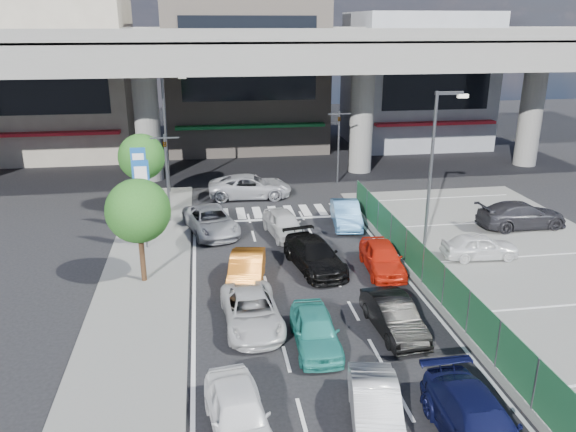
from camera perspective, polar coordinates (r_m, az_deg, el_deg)
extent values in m
plane|color=black|center=(22.87, 2.72, -9.90)|extent=(120.00, 120.00, 0.00)
cube|color=slate|center=(28.57, 24.15, -5.45)|extent=(12.00, 28.00, 0.06)
cube|color=slate|center=(26.20, -14.36, -6.43)|extent=(4.00, 30.00, 0.12)
cylinder|color=slate|center=(42.37, -14.08, 8.88)|extent=(1.80, 1.80, 8.00)
cylinder|color=slate|center=(43.90, 7.47, 9.62)|extent=(1.80, 1.80, 8.00)
cylinder|color=slate|center=(49.62, 23.42, 9.32)|extent=(1.80, 1.80, 8.00)
cube|color=slate|center=(41.85, -3.25, 16.18)|extent=(64.00, 14.00, 2.00)
cube|color=slate|center=(35.05, -2.14, 17.78)|extent=(64.00, 0.40, 0.90)
cube|color=slate|center=(48.58, -4.12, 18.09)|extent=(64.00, 0.40, 0.90)
cube|color=gray|center=(53.15, -22.24, 12.75)|extent=(12.00, 10.00, 13.00)
cube|color=red|center=(48.70, -22.98, 7.77)|extent=(10.80, 1.60, 0.25)
cube|color=black|center=(48.23, -23.63, 12.85)|extent=(9.60, 0.10, 5.85)
cube|color=gray|center=(52.88, -4.45, 15.12)|extent=(14.00, 10.00, 15.00)
cube|color=#167032|center=(48.39, -3.82, 9.16)|extent=(12.60, 1.60, 0.25)
cube|color=black|center=(47.84, -3.97, 15.62)|extent=(11.20, 0.10, 6.75)
cube|color=gray|center=(55.61, 12.82, 13.36)|extent=(12.00, 10.00, 12.00)
cube|color=red|center=(51.33, 14.61, 9.17)|extent=(10.80, 1.60, 0.25)
cube|color=black|center=(50.93, 14.94, 13.39)|extent=(9.60, 0.10, 5.40)
cylinder|color=#595B60|center=(32.78, -12.15, 3.65)|extent=(0.14, 0.14, 5.20)
cube|color=#595B60|center=(32.24, -12.44, 7.76)|extent=(1.60, 0.08, 0.08)
imported|color=black|center=(32.30, -12.41, 7.24)|extent=(0.26, 1.24, 0.50)
cylinder|color=#595B60|center=(40.67, 5.13, 6.95)|extent=(0.14, 0.14, 5.20)
cube|color=#595B60|center=(40.24, 5.23, 10.29)|extent=(1.60, 0.08, 0.08)
imported|color=black|center=(40.28, 5.22, 9.87)|extent=(0.26, 1.24, 0.50)
cylinder|color=#595B60|center=(28.78, 14.27, 4.25)|extent=(0.16, 0.16, 8.00)
cube|color=#595B60|center=(28.33, 16.06, 11.91)|extent=(1.40, 0.15, 0.15)
cube|color=silver|center=(28.64, 17.33, 11.56)|extent=(0.50, 0.22, 0.18)
cylinder|color=#595B60|center=(38.33, -12.31, 7.99)|extent=(0.16, 0.16, 8.00)
cube|color=#595B60|center=(37.78, -11.80, 13.85)|extent=(1.40, 0.15, 0.15)
cube|color=silver|center=(37.76, -10.70, 13.69)|extent=(0.50, 0.22, 0.18)
cylinder|color=#595B60|center=(29.50, -14.26, -1.30)|extent=(0.10, 0.10, 2.20)
cube|color=#164C98|center=(28.86, -14.59, 2.61)|extent=(0.80, 0.12, 3.00)
cube|color=white|center=(28.80, -14.60, 2.57)|extent=(0.60, 0.02, 2.40)
cylinder|color=#595B60|center=(32.37, -14.52, 0.49)|extent=(0.10, 0.10, 2.20)
cube|color=#164C98|center=(31.79, -14.83, 4.08)|extent=(0.80, 0.12, 3.00)
cube|color=white|center=(31.72, -14.84, 4.05)|extent=(0.60, 0.02, 2.40)
cylinder|color=#382314|center=(25.74, -14.57, -4.13)|extent=(0.24, 0.24, 2.40)
sphere|color=#1B4D16|center=(24.98, -14.98, 0.51)|extent=(2.80, 2.80, 2.80)
cylinder|color=#382314|center=(35.69, -14.37, 2.39)|extent=(0.24, 0.24, 2.40)
sphere|color=#1B4D16|center=(35.14, -14.66, 5.83)|extent=(2.80, 2.80, 2.80)
imported|color=white|center=(16.72, -5.06, -19.37)|extent=(2.10, 4.22, 1.38)
imported|color=silver|center=(17.12, 8.89, -18.71)|extent=(2.04, 4.05, 1.27)
imported|color=#0C1034|center=(17.09, 18.79, -19.49)|extent=(1.97, 4.77, 1.38)
imported|color=silver|center=(21.79, -3.71, -9.60)|extent=(2.30, 4.63, 1.26)
imported|color=teal|center=(20.49, 2.80, -11.49)|extent=(1.67, 3.91, 1.32)
imported|color=black|center=(21.71, 10.71, -9.97)|extent=(1.62, 4.04, 1.31)
imported|color=orange|center=(24.97, -4.23, -5.56)|extent=(2.14, 4.37, 1.38)
imported|color=black|center=(26.55, 2.71, -3.98)|extent=(2.77, 4.99, 1.37)
imported|color=red|center=(26.63, 9.56, -4.16)|extent=(1.90, 4.15, 1.38)
imported|color=#A1A2A8|center=(31.30, -7.83, -0.50)|extent=(3.43, 5.37, 1.38)
imported|color=silver|center=(30.58, -0.43, -0.79)|extent=(2.25, 4.26, 1.38)
imported|color=#4E8BC3|center=(32.31, 5.90, 0.21)|extent=(1.99, 4.34, 1.38)
imported|color=#AEB0B6|center=(37.42, -3.86, 3.01)|extent=(5.61, 2.83, 1.52)
imported|color=white|center=(29.12, 18.90, -2.90)|extent=(3.78, 1.69, 1.26)
imported|color=#28272C|center=(34.30, 22.64, 0.10)|extent=(5.11, 2.21, 1.47)
cone|color=#F7440D|center=(28.15, 12.88, -3.78)|extent=(0.34, 0.34, 0.63)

